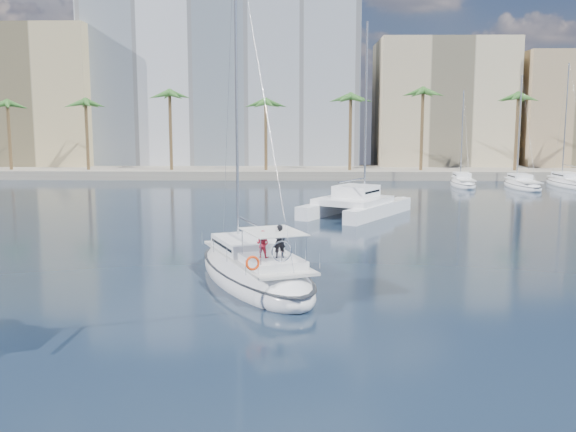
{
  "coord_description": "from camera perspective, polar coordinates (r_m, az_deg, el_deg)",
  "views": [
    {
      "loc": [
        0.31,
        -31.14,
        7.79
      ],
      "look_at": [
        -0.36,
        1.5,
        2.98
      ],
      "focal_mm": 40.0,
      "sensor_mm": 36.0,
      "label": 1
    }
  ],
  "objects": [
    {
      "name": "building_tan_right",
      "position": [
        107.56,
        24.26,
        8.3
      ],
      "size": [
        18.0,
        12.0,
        18.0
      ],
      "primitive_type": "cube",
      "color": "tan",
      "rests_on": "ground"
    },
    {
      "name": "palm_left",
      "position": [
        94.62,
        -20.36,
        9.38
      ],
      "size": [
        3.6,
        3.6,
        12.3
      ],
      "color": "brown",
      "rests_on": "ground"
    },
    {
      "name": "ground",
      "position": [
        32.1,
        0.6,
        -5.67
      ],
      "size": [
        160.0,
        160.0,
        0.0
      ],
      "primitive_type": "plane",
      "color": "black",
      "rests_on": "ground"
    },
    {
      "name": "moored_yacht_a",
      "position": [
        80.96,
        15.27,
        2.57
      ],
      "size": [
        3.37,
        9.52,
        11.9
      ],
      "primitive_type": null,
      "rotation": [
        0.0,
        0.0,
        -0.07
      ],
      "color": "white",
      "rests_on": "ground"
    },
    {
      "name": "palm_right",
      "position": [
        94.39,
        22.4,
        9.27
      ],
      "size": [
        3.6,
        3.6,
        12.3
      ],
      "color": "brown",
      "rests_on": "ground"
    },
    {
      "name": "main_sloop",
      "position": [
        31.54,
        -3.03,
        -4.91
      ],
      "size": [
        8.39,
        12.84,
        18.24
      ],
      "rotation": [
        0.0,
        0.0,
        0.4
      ],
      "color": "white",
      "rests_on": "ground"
    },
    {
      "name": "seagull",
      "position": [
        33.46,
        -0.19,
        -3.76
      ],
      "size": [
        0.95,
        0.41,
        0.17
      ],
      "color": "silver",
      "rests_on": "ground"
    },
    {
      "name": "moored_yacht_b",
      "position": [
        80.89,
        20.09,
        2.35
      ],
      "size": [
        3.32,
        10.83,
        13.72
      ],
      "primitive_type": null,
      "rotation": [
        0.0,
        0.0,
        -0.02
      ],
      "color": "white",
      "rests_on": "ground"
    },
    {
      "name": "quay",
      "position": [
        92.42,
        0.99,
        3.92
      ],
      "size": [
        120.0,
        14.0,
        1.2
      ],
      "primitive_type": "cube",
      "color": "gray",
      "rests_on": "ground"
    },
    {
      "name": "palm_centre",
      "position": [
        88.18,
        1.0,
        10.0
      ],
      "size": [
        3.6,
        3.6,
        12.3
      ],
      "color": "brown",
      "rests_on": "ground"
    },
    {
      "name": "building_tan_left",
      "position": [
        108.76,
        -22.03,
        9.47
      ],
      "size": [
        22.0,
        14.0,
        22.0
      ],
      "primitive_type": "cube",
      "color": "tan",
      "rests_on": "ground"
    },
    {
      "name": "building_beige",
      "position": [
        103.46,
        13.47,
        9.38
      ],
      "size": [
        20.0,
        14.0,
        20.0
      ],
      "primitive_type": "cube",
      "color": "#C8B78F",
      "rests_on": "ground"
    },
    {
      "name": "catamaran",
      "position": [
        54.1,
        6.0,
        1.25
      ],
      "size": [
        10.27,
        12.14,
        16.02
      ],
      "rotation": [
        0.0,
        0.0,
        -0.54
      ],
      "color": "white",
      "rests_on": "ground"
    },
    {
      "name": "moored_yacht_c",
      "position": [
        85.06,
        23.8,
        2.42
      ],
      "size": [
        3.98,
        12.33,
        15.54
      ],
      "primitive_type": null,
      "rotation": [
        0.0,
        0.0,
        0.03
      ],
      "color": "white",
      "rests_on": "ground"
    },
    {
      "name": "building_modern",
      "position": [
        105.05,
        -5.67,
        11.73
      ],
      "size": [
        42.0,
        16.0,
        28.0
      ],
      "primitive_type": "cube",
      "color": "silver",
      "rests_on": "ground"
    }
  ]
}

